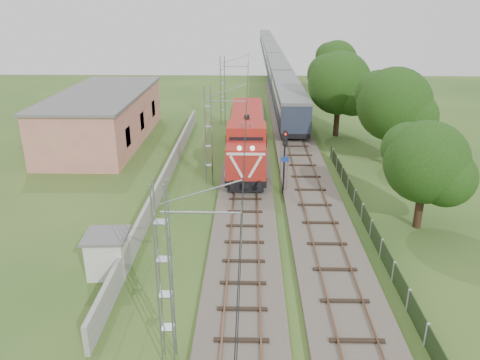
{
  "coord_description": "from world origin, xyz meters",
  "views": [
    {
      "loc": [
        0.3,
        -23.55,
        14.14
      ],
      "look_at": [
        -0.38,
        7.18,
        2.2
      ],
      "focal_mm": 35.0,
      "sensor_mm": 36.0,
      "label": 1
    }
  ],
  "objects_px": {
    "relay_hut": "(108,254)",
    "signal_post": "(285,151)",
    "locomotive": "(247,136)",
    "coach_rake": "(272,55)"
  },
  "relations": [
    {
      "from": "coach_rake",
      "to": "signal_post",
      "type": "xyz_separation_m",
      "value": [
        -2.09,
        -72.87,
        0.89
      ]
    },
    {
      "from": "signal_post",
      "to": "relay_hut",
      "type": "xyz_separation_m",
      "value": [
        -10.31,
        -11.34,
        -2.32
      ]
    },
    {
      "from": "coach_rake",
      "to": "signal_post",
      "type": "relative_size",
      "value": 23.34
    },
    {
      "from": "locomotive",
      "to": "signal_post",
      "type": "xyz_separation_m",
      "value": [
        2.91,
        -8.22,
        1.17
      ]
    },
    {
      "from": "coach_rake",
      "to": "signal_post",
      "type": "bearing_deg",
      "value": -91.65
    },
    {
      "from": "coach_rake",
      "to": "signal_post",
      "type": "height_order",
      "value": "signal_post"
    },
    {
      "from": "locomotive",
      "to": "relay_hut",
      "type": "xyz_separation_m",
      "value": [
        -7.4,
        -19.56,
        -1.15
      ]
    },
    {
      "from": "locomotive",
      "to": "signal_post",
      "type": "height_order",
      "value": "signal_post"
    },
    {
      "from": "relay_hut",
      "to": "signal_post",
      "type": "bearing_deg",
      "value": 47.73
    },
    {
      "from": "coach_rake",
      "to": "relay_hut",
      "type": "xyz_separation_m",
      "value": [
        -12.4,
        -84.21,
        -1.44
      ]
    }
  ]
}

